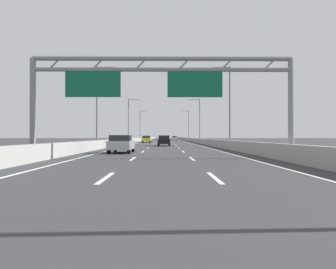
{
  "coord_description": "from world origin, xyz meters",
  "views": [
    {
      "loc": [
        0.15,
        1.81,
        1.38
      ],
      "look_at": [
        0.72,
        59.5,
        1.68
      ],
      "focal_mm": 34.63,
      "sensor_mm": 36.0,
      "label": 1
    }
  ],
  "objects_px": {
    "streetlamp_left_mid": "(99,101)",
    "green_car": "(165,138)",
    "yellow_car": "(146,139)",
    "streetlamp_left_distant": "(141,123)",
    "silver_car": "(121,144)",
    "streetlamp_right_distant": "(188,123)",
    "streetlamp_left_far": "(130,118)",
    "white_car": "(174,138)",
    "blue_car": "(164,138)",
    "black_car": "(164,141)",
    "sign_gantry": "(158,81)",
    "streetlamp_right_far": "(199,118)",
    "orange_car": "(165,138)",
    "streetlamp_right_mid": "(228,102)"
  },
  "relations": [
    {
      "from": "streetlamp_left_mid",
      "to": "green_car",
      "type": "relative_size",
      "value": 2.2
    },
    {
      "from": "streetlamp_left_mid",
      "to": "yellow_car",
      "type": "height_order",
      "value": "streetlamp_left_mid"
    },
    {
      "from": "streetlamp_left_distant",
      "to": "silver_car",
      "type": "distance_m",
      "value": 76.0
    },
    {
      "from": "streetlamp_left_mid",
      "to": "streetlamp_right_distant",
      "type": "relative_size",
      "value": 1.0
    },
    {
      "from": "green_car",
      "to": "streetlamp_left_far",
      "type": "bearing_deg",
      "value": -104.05
    },
    {
      "from": "white_car",
      "to": "blue_car",
      "type": "bearing_deg",
      "value": 174.84
    },
    {
      "from": "streetlamp_right_distant",
      "to": "black_car",
      "type": "height_order",
      "value": "streetlamp_right_distant"
    },
    {
      "from": "white_car",
      "to": "green_car",
      "type": "height_order",
      "value": "green_car"
    },
    {
      "from": "streetlamp_left_distant",
      "to": "sign_gantry",
      "type": "bearing_deg",
      "value": -85.0
    },
    {
      "from": "streetlamp_right_far",
      "to": "blue_car",
      "type": "bearing_deg",
      "value": 99.15
    },
    {
      "from": "streetlamp_left_mid",
      "to": "streetlamp_right_far",
      "type": "distance_m",
      "value": 35.72
    },
    {
      "from": "green_car",
      "to": "white_car",
      "type": "bearing_deg",
      "value": 77.9
    },
    {
      "from": "streetlamp_right_far",
      "to": "streetlamp_left_far",
      "type": "bearing_deg",
      "value": 180.0
    },
    {
      "from": "streetlamp_left_far",
      "to": "green_car",
      "type": "distance_m",
      "value": 31.38
    },
    {
      "from": "black_car",
      "to": "orange_car",
      "type": "bearing_deg",
      "value": 89.91
    },
    {
      "from": "streetlamp_right_mid",
      "to": "green_car",
      "type": "bearing_deg",
      "value": 96.74
    },
    {
      "from": "streetlamp_right_far",
      "to": "orange_car",
      "type": "height_order",
      "value": "streetlamp_right_far"
    },
    {
      "from": "streetlamp_right_mid",
      "to": "orange_car",
      "type": "height_order",
      "value": "streetlamp_right_mid"
    },
    {
      "from": "streetlamp_left_mid",
      "to": "streetlamp_right_distant",
      "type": "height_order",
      "value": "same"
    },
    {
      "from": "white_car",
      "to": "yellow_car",
      "type": "relative_size",
      "value": 0.95
    },
    {
      "from": "streetlamp_right_far",
      "to": "white_car",
      "type": "relative_size",
      "value": 2.28
    },
    {
      "from": "streetlamp_left_mid",
      "to": "streetlamp_left_far",
      "type": "bearing_deg",
      "value": 90.0
    },
    {
      "from": "streetlamp_left_distant",
      "to": "orange_car",
      "type": "height_order",
      "value": "streetlamp_left_distant"
    },
    {
      "from": "streetlamp_left_distant",
      "to": "blue_car",
      "type": "distance_m",
      "value": 16.87
    },
    {
      "from": "streetlamp_right_mid",
      "to": "streetlamp_left_distant",
      "type": "height_order",
      "value": "same"
    },
    {
      "from": "streetlamp_left_far",
      "to": "white_car",
      "type": "height_order",
      "value": "streetlamp_left_far"
    },
    {
      "from": "streetlamp_right_mid",
      "to": "streetlamp_left_distant",
      "type": "distance_m",
      "value": 66.6
    },
    {
      "from": "streetlamp_left_far",
      "to": "streetlamp_right_far",
      "type": "height_order",
      "value": "same"
    },
    {
      "from": "black_car",
      "to": "white_car",
      "type": "relative_size",
      "value": 1.09
    },
    {
      "from": "streetlamp_right_distant",
      "to": "orange_car",
      "type": "xyz_separation_m",
      "value": [
        -7.3,
        27.8,
        -4.62
      ]
    },
    {
      "from": "sign_gantry",
      "to": "green_car",
      "type": "xyz_separation_m",
      "value": [
        0.33,
        80.0,
        -4.07
      ]
    },
    {
      "from": "sign_gantry",
      "to": "silver_car",
      "type": "height_order",
      "value": "sign_gantry"
    },
    {
      "from": "silver_car",
      "to": "yellow_car",
      "type": "distance_m",
      "value": 43.55
    },
    {
      "from": "streetlamp_left_distant",
      "to": "silver_car",
      "type": "height_order",
      "value": "streetlamp_left_distant"
    },
    {
      "from": "streetlamp_left_mid",
      "to": "streetlamp_right_distant",
      "type": "bearing_deg",
      "value": 77.05
    },
    {
      "from": "streetlamp_right_far",
      "to": "green_car",
      "type": "relative_size",
      "value": 2.2
    },
    {
      "from": "sign_gantry",
      "to": "white_car",
      "type": "relative_size",
      "value": 3.91
    },
    {
      "from": "streetlamp_left_mid",
      "to": "orange_car",
      "type": "distance_m",
      "value": 93.13
    },
    {
      "from": "black_car",
      "to": "silver_car",
      "type": "relative_size",
      "value": 1.03
    },
    {
      "from": "streetlamp_right_distant",
      "to": "black_car",
      "type": "distance_m",
      "value": 56.96
    },
    {
      "from": "silver_car",
      "to": "green_car",
      "type": "xyz_separation_m",
      "value": [
        3.48,
        73.41,
        -0.02
      ]
    },
    {
      "from": "streetlamp_right_mid",
      "to": "black_car",
      "type": "xyz_separation_m",
      "value": [
        -7.44,
        8.63,
        -4.64
      ]
    },
    {
      "from": "streetlamp_right_far",
      "to": "sign_gantry",
      "type": "bearing_deg",
      "value": -98.81
    },
    {
      "from": "yellow_car",
      "to": "streetlamp_right_far",
      "type": "bearing_deg",
      "value": -1.25
    },
    {
      "from": "streetlamp_right_distant",
      "to": "blue_car",
      "type": "xyz_separation_m",
      "value": [
        -7.55,
        14.44,
        -4.65
      ]
    },
    {
      "from": "streetlamp_left_distant",
      "to": "orange_car",
      "type": "bearing_deg",
      "value": 74.65
    },
    {
      "from": "white_car",
      "to": "green_car",
      "type": "relative_size",
      "value": 0.97
    },
    {
      "from": "streetlamp_right_distant",
      "to": "yellow_car",
      "type": "relative_size",
      "value": 2.15
    },
    {
      "from": "black_car",
      "to": "blue_car",
      "type": "xyz_separation_m",
      "value": [
        -0.11,
        70.72,
        -0.01
      ]
    },
    {
      "from": "black_car",
      "to": "streetlamp_right_mid",
      "type": "bearing_deg",
      "value": -49.23
    }
  ]
}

